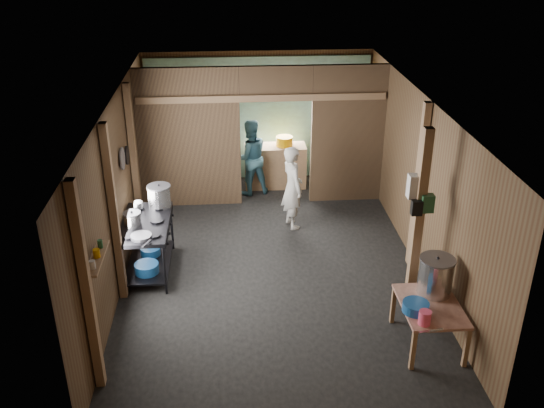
{
  "coord_description": "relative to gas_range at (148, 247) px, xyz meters",
  "views": [
    {
      "loc": [
        -0.59,
        -8.13,
        4.93
      ],
      "look_at": [
        0.0,
        -0.2,
        1.1
      ],
      "focal_mm": 39.54,
      "sensor_mm": 36.0,
      "label": 1
    }
  ],
  "objects": [
    {
      "name": "blue_tub_front",
      "position": [
        0.0,
        -0.31,
        -0.18
      ],
      "size": [
        0.36,
        0.36,
        0.15
      ],
      "primitive_type": "cylinder",
      "color": "#1A5399",
      "rests_on": "gas_range"
    },
    {
      "name": "stove_pot_med",
      "position": [
        -0.17,
        -0.09,
        0.51
      ],
      "size": [
        0.35,
        0.35,
        0.23
      ],
      "primitive_type": null,
      "rotation": [
        0.0,
        0.0,
        0.42
      ],
      "color": "silver",
      "rests_on": "gas_range"
    },
    {
      "name": "jar_yellow",
      "position": [
        -0.27,
        -1.96,
        1.04
      ],
      "size": [
        0.08,
        0.08,
        0.1
      ],
      "primitive_type": "cylinder",
      "color": "orange",
      "rests_on": "wall_shelf"
    },
    {
      "name": "wall_left",
      "position": [
        -0.37,
        0.14,
        0.88
      ],
      "size": [
        0.0,
        7.0,
        2.6
      ],
      "primitive_type": "cube",
      "color": "brown",
      "rests_on": "ground"
    },
    {
      "name": "turquoise_panel",
      "position": [
        1.88,
        3.58,
        0.83
      ],
      "size": [
        4.4,
        0.06,
        2.5
      ],
      "primitive_type": "cube",
      "color": "#80C8BE",
      "rests_on": "wall_back"
    },
    {
      "name": "back_counter",
      "position": [
        2.18,
        3.09,
        0.0
      ],
      "size": [
        1.2,
        0.5,
        0.85
      ],
      "primitive_type": "cube",
      "color": "#98724A",
      "rests_on": "floor"
    },
    {
      "name": "partition_header",
      "position": [
        2.13,
        2.34,
        1.88
      ],
      "size": [
        1.3,
        0.1,
        0.6
      ],
      "primitive_type": "cube",
      "color": "brown",
      "rests_on": "wall_back"
    },
    {
      "name": "yellow_tub",
      "position": [
        2.36,
        3.09,
        0.52
      ],
      "size": [
        0.34,
        0.34,
        0.19
      ],
      "primitive_type": "cylinder",
      "color": "orange",
      "rests_on": "back_counter"
    },
    {
      "name": "jar_green",
      "position": [
        -0.27,
        -1.74,
        1.04
      ],
      "size": [
        0.06,
        0.06,
        0.1
      ],
      "primitive_type": "cylinder",
      "color": "#20512F",
      "rests_on": "wall_shelf"
    },
    {
      "name": "stock_pot",
      "position": [
        3.83,
        -1.76,
        0.41
      ],
      "size": [
        0.55,
        0.55,
        0.52
      ],
      "primitive_type": null,
      "rotation": [
        0.0,
        0.0,
        0.27
      ],
      "color": "silver",
      "rests_on": "prep_table"
    },
    {
      "name": "bag_black",
      "position": [
        3.66,
        -1.24,
        1.13
      ],
      "size": [
        0.14,
        0.1,
        0.2
      ],
      "primitive_type": "cube",
      "color": "black",
      "rests_on": "post_free"
    },
    {
      "name": "jar_white",
      "position": [
        -0.27,
        -2.21,
        1.04
      ],
      "size": [
        0.07,
        0.07,
        0.1
      ],
      "primitive_type": "cylinder",
      "color": "silver",
      "rests_on": "wall_shelf"
    },
    {
      "name": "partition_right",
      "position": [
        3.46,
        2.34,
        0.88
      ],
      "size": [
        1.35,
        0.1,
        2.6
      ],
      "primitive_type": "cube",
      "color": "brown",
      "rests_on": "floor"
    },
    {
      "name": "cross_beam",
      "position": [
        1.88,
        2.29,
        1.63
      ],
      "size": [
        4.4,
        0.12,
        0.12
      ],
      "primitive_type": "cube",
      "color": "#98724A",
      "rests_on": "wall_left"
    },
    {
      "name": "worker_back",
      "position": [
        1.66,
        2.77,
        0.33
      ],
      "size": [
        0.85,
        0.74,
        1.5
      ],
      "primitive_type": "imported",
      "rotation": [
        0.0,
        0.0,
        3.42
      ],
      "color": "#3B6E80",
      "rests_on": "floor"
    },
    {
      "name": "wash_basin",
      "position": [
        3.48,
        -2.13,
        0.23
      ],
      "size": [
        0.42,
        0.42,
        0.12
      ],
      "primitive_type": "cylinder",
      "rotation": [
        0.0,
        0.0,
        0.37
      ],
      "color": "#1A5399",
      "rests_on": "prep_table"
    },
    {
      "name": "prep_table",
      "position": [
        3.71,
        -2.02,
        -0.13
      ],
      "size": [
        0.72,
        1.0,
        0.59
      ],
      "primitive_type": null,
      "color": "tan",
      "rests_on": "floor"
    },
    {
      "name": "post_left_c",
      "position": [
        -0.3,
        1.34,
        0.88
      ],
      "size": [
        0.1,
        0.12,
        2.6
      ],
      "primitive_type": "cube",
      "color": "#98724A",
      "rests_on": "floor"
    },
    {
      "name": "partition_left",
      "position": [
        0.55,
        2.34,
        0.88
      ],
      "size": [
        1.85,
        0.1,
        2.6
      ],
      "primitive_type": "cube",
      "color": "brown",
      "rests_on": "floor"
    },
    {
      "name": "post_left_b",
      "position": [
        -0.3,
        -0.66,
        0.88
      ],
      "size": [
        0.1,
        0.12,
        2.6
      ],
      "primitive_type": "cube",
      "color": "#98724A",
      "rests_on": "floor"
    },
    {
      "name": "post_right",
      "position": [
        4.06,
        -0.06,
        0.88
      ],
      "size": [
        0.1,
        0.12,
        2.6
      ],
      "primitive_type": "cube",
      "color": "#98724A",
      "rests_on": "floor"
    },
    {
      "name": "blue_tub_back",
      "position": [
        0.0,
        0.21,
        -0.2
      ],
      "size": [
        0.31,
        0.31,
        0.12
      ],
      "primitive_type": "cylinder",
      "color": "#1A5399",
      "rests_on": "gas_range"
    },
    {
      "name": "wall_clock",
      "position": [
        2.13,
        3.54,
        1.48
      ],
      "size": [
        0.2,
        0.03,
        0.2
      ],
      "primitive_type": "cylinder",
      "rotation": [
        1.57,
        0.0,
        0.0
      ],
      "color": "silver",
      "rests_on": "wall_back"
    },
    {
      "name": "ceiling",
      "position": [
        1.88,
        0.14,
        2.18
      ],
      "size": [
        4.5,
        7.0,
        0.0
      ],
      "primitive_type": "cube",
      "color": "#312F2C",
      "rests_on": "ground"
    },
    {
      "name": "wall_right",
      "position": [
        4.13,
        0.14,
        0.88
      ],
      "size": [
        0.0,
        7.0,
        2.6
      ],
      "primitive_type": "cube",
      "color": "brown",
      "rests_on": "ground"
    },
    {
      "name": "pan_lid_big",
      "position": [
        -0.33,
        0.54,
        1.23
      ],
      "size": [
        0.03,
        0.34,
        0.34
      ],
      "primitive_type": "cylinder",
      "rotation": [
        0.0,
        1.57,
        0.0
      ],
      "color": "slate",
      "rests_on": "wall_left"
    },
    {
      "name": "wall_front",
      "position": [
        1.88,
        -3.36,
        0.88
      ],
      "size": [
        4.5,
        0.0,
        2.6
      ],
      "primitive_type": "cube",
      "color": "brown",
      "rests_on": "ground"
    },
    {
      "name": "floor",
      "position": [
        1.88,
        0.14,
        -0.42
      ],
      "size": [
        4.5,
        7.0,
        0.0
      ],
      "primitive_type": "cube",
      "color": "black",
      "rests_on": "ground"
    },
    {
      "name": "bag_white",
      "position": [
        3.68,
        -1.08,
        1.36
      ],
      "size": [
        0.22,
        0.15,
        0.32
      ],
      "primitive_type": "cube",
      "color": "silver",
      "rests_on": "post_free"
    },
    {
      "name": "wall_back",
      "position": [
        1.88,
        3.64,
        0.88
      ],
      "size": [
        4.5,
        0.0,
        2.6
      ],
      "primitive_type": "cube",
      "color": "brown",
      "rests_on": "ground"
    },
    {
      "name": "pink_bucket",
      "position": [
        3.51,
        -2.39,
        0.26
      ],
      "size": [
        0.19,
        0.19,
        0.18
      ],
      "primitive_type": "cylinder",
      "rotation": [
        0.0,
        0.0,
        -0.39
      ],
      "color": "#F74E75",
      "rests_on": "prep_table"
    },
    {
      "name": "pan_lid_small",
      "position": [
        -0.33,
        0.94,
        1.13
      ],
      "size": [
        0.03,
        0.3,
        0.3
      ],
      "primitive_type": "cylinder",
      "rotation": [
        0.0,
        1.57,
        0.0
      ],
      "color": "black",
      "rests_on": "wall_left"
    },
    {
      "name": "stove_saucepan",
      "position": [
        -0.17,
        0.49,
        0.47
      ],
      "size": [
        0.2,
        0.2,
        0.1
      ],
      "primitive_type": "cylinder",
      "rotation": [
        0.0,
        0.0,
        -0.26
      ],
      "color": "silver",
      "rests_on": "gas_range"
    },
    {
      "name": "gas_range",
      "position": [
        0.0,
        0.0,
        0.0
      ],
      "size": [
        0.73,
        1.43,
        0.84
      ],
      "primitive_type": null,
      "color": "black",
      "rests_on": "floor"
    },
    {
      "name": "wall_shelf",
      "position": [
        -0.27,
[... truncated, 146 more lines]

